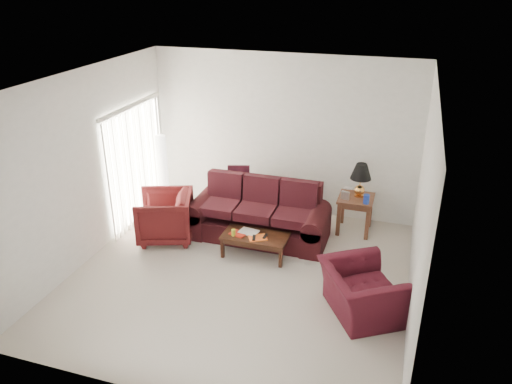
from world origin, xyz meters
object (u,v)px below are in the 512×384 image
end_table (355,214)px  floor_lamp (163,170)px  armchair_right (361,291)px  sofa (258,212)px  armchair_left (165,217)px  coffee_table (255,245)px

end_table → floor_lamp: (-3.76, -0.00, 0.39)m
armchair_right → sofa: bearing=19.2°
sofa → armchair_right: (1.97, -1.60, -0.15)m
sofa → end_table: (1.58, 0.74, -0.16)m
floor_lamp → armchair_left: size_ratio=1.56×
armchair_left → coffee_table: bearing=67.9°
armchair_left → coffee_table: 1.68m
floor_lamp → coffee_table: (2.33, -1.34, -0.54)m
end_table → floor_lamp: floor_lamp is taller
armchair_right → armchair_left: bearing=41.2°
armchair_right → end_table: bearing=-22.4°
floor_lamp → coffee_table: 2.74m
floor_lamp → end_table: bearing=0.0°
sofa → armchair_right: sofa is taller
armchair_left → end_table: bearing=92.6°
armchair_right → coffee_table: 2.08m
end_table → floor_lamp: size_ratio=0.46×
floor_lamp → armchair_left: bearing=-62.1°
floor_lamp → armchair_left: floor_lamp is taller
end_table → coffee_table: 1.97m
sofa → end_table: 1.76m
sofa → coffee_table: bearing=-72.6°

